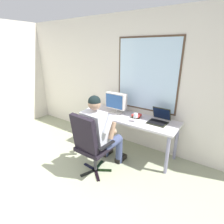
# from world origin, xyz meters

# --- Properties ---
(wall_rear) EXTENTS (5.55, 0.08, 2.52)m
(wall_rear) POSITION_xyz_m (0.02, 2.71, 1.27)
(wall_rear) COLOR silver
(wall_rear) RESTS_ON ground
(desk) EXTENTS (1.80, 0.61, 0.72)m
(desk) POSITION_xyz_m (0.29, 2.35, 0.64)
(desk) COLOR gray
(desk) RESTS_ON ground
(office_chair) EXTENTS (0.58, 0.55, 1.03)m
(office_chair) POSITION_xyz_m (0.15, 1.40, 0.58)
(office_chair) COLOR black
(office_chair) RESTS_ON ground
(person_seated) EXTENTS (0.55, 0.75, 1.27)m
(person_seated) POSITION_xyz_m (0.16, 1.65, 0.67)
(person_seated) COLOR #3D476D
(person_seated) RESTS_ON ground
(crt_monitor) EXTENTS (0.42, 0.20, 0.40)m
(crt_monitor) POSITION_xyz_m (-0.03, 2.40, 0.95)
(crt_monitor) COLOR beige
(crt_monitor) RESTS_ON desk
(laptop) EXTENTS (0.32, 0.35, 0.24)m
(laptop) POSITION_xyz_m (0.83, 2.44, 0.78)
(laptop) COLOR black
(laptop) RESTS_ON desk
(wine_glass) EXTENTS (0.07, 0.07, 0.15)m
(wine_glass) POSITION_xyz_m (0.49, 2.21, 0.82)
(wine_glass) COLOR silver
(wine_glass) RESTS_ON desk
(book_stack) EXTENTS (0.17, 0.16, 0.07)m
(book_stack) POSITION_xyz_m (0.41, 2.39, 0.75)
(book_stack) COLOR black
(book_stack) RESTS_ON desk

